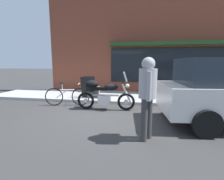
# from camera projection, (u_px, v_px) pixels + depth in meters

# --- Properties ---
(ground_plane) EXTENTS (80.00, 80.00, 0.00)m
(ground_plane) POSITION_uv_depth(u_px,v_px,m) (102.00, 114.00, 5.67)
(ground_plane) COLOR #333333
(touring_motorcycle) EXTENTS (2.12, 0.63, 1.39)m
(touring_motorcycle) POSITION_uv_depth(u_px,v_px,m) (102.00, 93.00, 6.13)
(touring_motorcycle) COLOR black
(touring_motorcycle) RESTS_ON ground_plane
(parked_bicycle) EXTENTS (1.73, 0.56, 0.95)m
(parked_bicycle) POSITION_uv_depth(u_px,v_px,m) (67.00, 96.00, 6.72)
(parked_bicycle) COLOR black
(parked_bicycle) RESTS_ON ground_plane
(pedestrian_walking) EXTENTS (0.41, 0.56, 1.81)m
(pedestrian_walking) POSITION_uv_depth(u_px,v_px,m) (147.00, 89.00, 3.60)
(pedestrian_walking) COLOR #373737
(pedestrian_walking) RESTS_ON ground_plane
(sandwich_board_sign) EXTENTS (0.55, 0.42, 0.95)m
(sandwich_board_sign) POSITION_uv_depth(u_px,v_px,m) (88.00, 87.00, 7.69)
(sandwich_board_sign) COLOR black
(sandwich_board_sign) RESTS_ON sidewalk_curb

